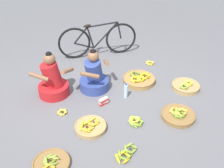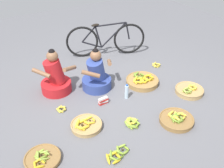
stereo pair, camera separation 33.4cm
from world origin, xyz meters
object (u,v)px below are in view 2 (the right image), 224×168
Objects in this scene: banana_basket_back_center at (176,119)px; banana_basket_front_center at (42,158)px; bicycle_leaning at (106,40)px; banana_basket_near_bicycle at (189,90)px; loose_bananas_back_left at (61,109)px; banana_basket_near_vendor at (86,125)px; packet_carton_stack at (103,101)px; vendor_woman_behind at (55,78)px; loose_bananas_front_right at (117,154)px; vendor_woman_front at (97,76)px; loose_bananas_front_left at (157,65)px; water_bottle at (127,92)px; banana_basket_mid_right at (142,81)px; loose_bananas_back_right at (132,123)px.

banana_basket_front_center is (-1.95, 0.33, -0.01)m from banana_basket_back_center.
bicycle_leaning is 3.27× the size of banana_basket_near_bicycle.
banana_basket_near_vendor is at bearing -73.97° from loose_bananas_back_left.
loose_bananas_back_left is 0.68m from packet_carton_stack.
loose_bananas_front_right is at bearing -85.96° from vendor_woman_behind.
loose_bananas_front_left is (1.42, 0.06, -0.22)m from vendor_woman_front.
water_bottle is at bearing -107.97° from bicycle_leaning.
banana_basket_mid_right is 1.77m from loose_bananas_front_right.
loose_bananas_front_left is 1.64m from packet_carton_stack.
vendor_woman_behind reaches higher than bicycle_leaning.
packet_carton_stack is (1.23, 0.62, 0.02)m from banana_basket_front_center.
water_bottle reaches higher than loose_bananas_back_left.
vendor_woman_behind is 1.64m from bicycle_leaning.
loose_bananas_front_right is (-1.30, -1.20, -0.03)m from banana_basket_mid_right.
loose_bananas_back_right is at bearing -47.52° from loose_bananas_back_left.
water_bottle is at bearing 63.25° from loose_bananas_back_right.
bicycle_leaning is (0.79, 1.04, 0.11)m from vendor_woman_front.
banana_basket_near_bicycle is 1.35× the size of loose_bananas_front_right.
loose_bananas_front_right is at bearing -137.13° from banana_basket_mid_right.
banana_basket_front_center is 1.72× the size of water_bottle.
banana_basket_mid_right is at bearing 45.51° from loose_bananas_back_right.
banana_basket_front_center is (-2.66, -0.12, -0.02)m from banana_basket_near_bicycle.
water_bottle reaches higher than banana_basket_near_bicycle.
bicycle_leaning is 3.46× the size of banana_basket_near_vendor.
vendor_woman_behind is at bearing 94.04° from loose_bananas_front_right.
banana_basket_front_center is (-1.37, -1.09, -0.21)m from vendor_woman_front.
vendor_woman_front is 3.91× the size of loose_bananas_front_left.
banana_basket_near_bicycle is at bearing -96.80° from loose_bananas_front_left.
banana_basket_near_bicycle reaches higher than loose_bananas_back_right.
bicycle_leaning is at bearing 89.24° from banana_basket_mid_right.
packet_carton_stack is (-0.91, -0.16, 0.00)m from banana_basket_mid_right.
vendor_woman_front is 1.55m from banana_basket_back_center.
loose_bananas_back_left is 1.27m from loose_bananas_front_right.
banana_basket_near_vendor reaches higher than banana_basket_front_center.
banana_basket_near_vendor is 2.68× the size of packet_carton_stack.
loose_bananas_back_left is at bearing 163.33° from packet_carton_stack.
loose_bananas_back_left is at bearing 54.71° from banana_basket_front_center.
vendor_woman_front is at bearing 112.14° from banana_basket_back_center.
vendor_woman_behind is 1.65× the size of banana_basket_near_bicycle.
banana_basket_mid_right is (-0.52, 0.66, 0.01)m from banana_basket_near_bicycle.
banana_basket_near_bicycle is 2.20m from loose_bananas_back_left.
banana_basket_near_vendor is at bearing -126.97° from bicycle_leaning.
bicycle_leaning reaches higher than banana_basket_near_vendor.
loose_bananas_front_right reaches higher than loose_bananas_back_left.
bicycle_leaning is 9.28× the size of packet_carton_stack.
loose_bananas_back_left is at bearing -140.05° from bicycle_leaning.
banana_basket_near_vendor is at bearing -88.75° from vendor_woman_behind.
banana_basket_back_center is 1.12m from banana_basket_mid_right.
loose_bananas_back_left is at bearing -103.94° from vendor_woman_behind.
banana_basket_near_vendor is 2.23m from loose_bananas_front_left.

